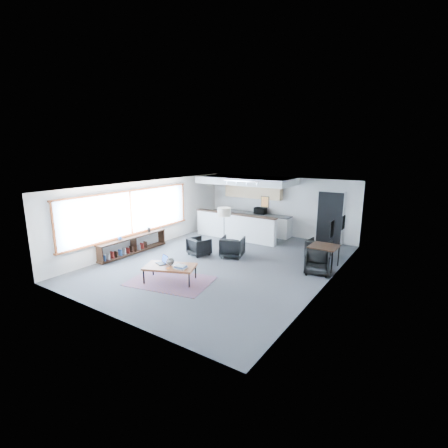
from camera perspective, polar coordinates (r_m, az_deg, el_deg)
The scene contains 21 objects.
room at distance 10.80m, azimuth -0.25°, elevation -0.20°, with size 7.02×9.02×2.62m.
window at distance 12.39m, azimuth -16.08°, elevation 1.72°, with size 0.10×5.95×1.66m.
console at distance 12.43m, azimuth -15.79°, elevation -3.58°, with size 0.35×3.00×0.80m.
kitchenette at distance 14.50m, azimuth 3.99°, elevation 3.45°, with size 4.20×1.96×2.60m.
doorway at distance 13.89m, azimuth 18.11°, elevation 1.15°, with size 1.10×0.12×2.15m.
track_light at distance 12.75m, azimuth 3.08°, elevation 7.38°, with size 1.60×0.07×0.15m.
wall_art_lower at distance 9.69m, azimuth 18.42°, elevation -0.86°, with size 0.03×0.38×0.48m.
wall_art_upper at distance 10.94m, azimuth 20.23°, elevation 0.24°, with size 0.03×0.34×0.44m.
kilim_rug at distance 9.74m, azimuth -9.38°, elevation -9.86°, with size 2.63×2.06×0.01m.
coffee_table at distance 9.58m, azimuth -9.48°, elevation -7.47°, with size 1.64×1.29×0.48m.
laptop at distance 9.78m, azimuth -10.63°, elevation -6.44°, with size 0.41×0.38×0.24m.
ceramic_pot at distance 9.55m, azimuth -9.47°, elevation -6.52°, with size 0.24×0.24×0.24m.
book_stack at distance 9.30m, azimuth -7.66°, elevation -7.50°, with size 0.36×0.30×0.10m.
coaster at distance 9.39m, azimuth -9.89°, elevation -7.65°, with size 0.12×0.12×0.01m.
armchair_left at distance 11.84m, azimuth -4.40°, elevation -3.80°, with size 0.69×0.64×0.71m, color black.
armchair_right at distance 11.59m, azimuth 1.50°, elevation -3.88°, with size 0.78×0.73×0.80m, color black.
floor_lamp at distance 11.92m, azimuth 0.01°, elevation 1.86°, with size 0.57×0.57×1.68m.
dining_table at distance 10.98m, azimuth 17.17°, elevation -4.00°, with size 0.86×0.86×0.73m.
dining_chair_near at distance 10.48m, azimuth 16.00°, elevation -6.67°, with size 0.63×0.59×0.65m, color black.
dining_chair_far at distance 11.92m, azimuth 16.26°, elevation -4.36°, with size 0.62×0.58×0.64m, color black.
microwave at distance 14.71m, azimuth 6.40°, elevation 2.46°, with size 0.52×0.29×0.35m, color black.
Camera 1 is at (5.86, -8.73, 3.74)m, focal length 26.00 mm.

